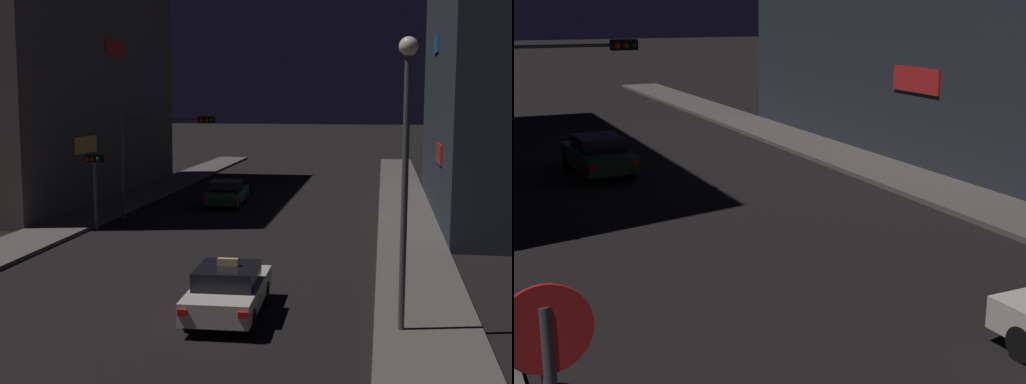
{
  "view_description": "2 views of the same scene",
  "coord_description": "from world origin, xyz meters",
  "views": [
    {
      "loc": [
        6.46,
        -7.96,
        5.92
      ],
      "look_at": [
        1.74,
        18.86,
        2.32
      ],
      "focal_mm": 50.5,
      "sensor_mm": 36.0,
      "label": 1
    },
    {
      "loc": [
        -7.29,
        3.1,
        5.93
      ],
      "look_at": [
        0.1,
        19.18,
        1.54
      ],
      "focal_mm": 52.3,
      "sensor_mm": 36.0,
      "label": 2
    }
  ],
  "objects": [
    {
      "name": "sidewalk_right",
      "position": [
        7.7,
        29.03,
        0.08
      ],
      "size": [
        2.71,
        62.06,
        0.17
      ],
      "primitive_type": "cube",
      "color": "#5B5651",
      "rests_on": "ground_plane"
    },
    {
      "name": "traffic_light_overhead",
      "position": [
        -4.23,
        25.47,
        3.73
      ],
      "size": [
        4.77,
        0.42,
        5.1
      ],
      "color": "#47474C",
      "rests_on": "ground_plane"
    },
    {
      "name": "far_car",
      "position": [
        -1.84,
        30.03,
        0.73
      ],
      "size": [
        2.03,
        4.54,
        1.42
      ],
      "color": "#1E512D",
      "rests_on": "ground_plane"
    }
  ]
}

